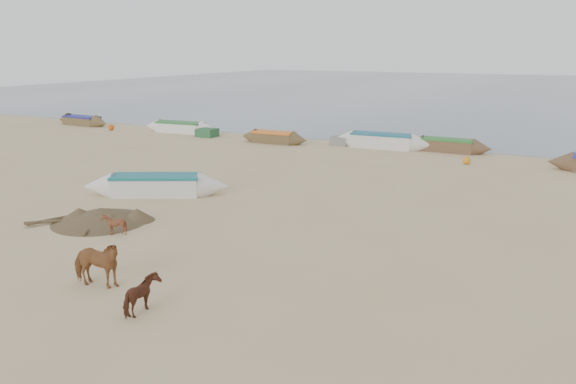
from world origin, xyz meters
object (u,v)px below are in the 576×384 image
at_px(cow_adult, 96,264).
at_px(calf_front, 114,224).
at_px(near_canoe, 156,185).
at_px(calf_right, 143,296).

distance_m(cow_adult, calf_front, 4.57).
bearing_deg(cow_adult, near_canoe, 19.33).
xyz_separation_m(cow_adult, calf_right, (2.21, -0.62, -0.21)).
height_order(cow_adult, calf_right, cow_adult).
distance_m(calf_front, calf_right, 6.57).
bearing_deg(cow_adult, calf_front, 26.78).
bearing_deg(near_canoe, calf_right, -79.04).
bearing_deg(calf_front, cow_adult, 46.98).
xyz_separation_m(cow_adult, near_canoe, (-5.23, 8.57, -0.22)).
relative_size(calf_front, calf_right, 0.82).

